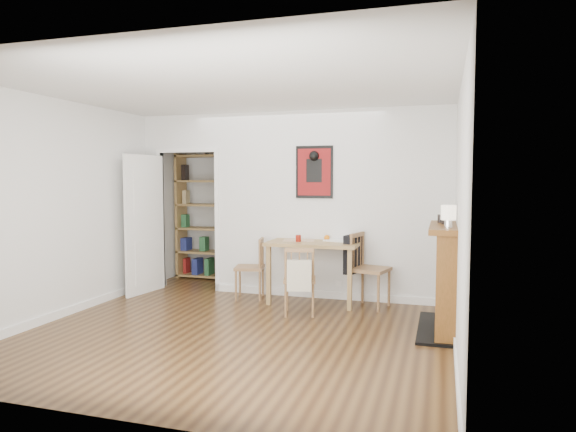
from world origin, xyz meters
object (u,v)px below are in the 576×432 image
(red_glass, at_px, (298,238))
(mantel_lamp, at_px, (449,214))
(dining_table, at_px, (314,249))
(ceramic_jar_b, at_px, (441,219))
(bookshelf, at_px, (203,217))
(fireplace, at_px, (447,275))
(chair_right, at_px, (369,269))
(ceramic_jar_a, at_px, (446,219))
(chair_front, at_px, (300,280))
(chair_left, at_px, (250,268))
(notebook, at_px, (338,241))
(orange_fruit, at_px, (327,238))

(red_glass, height_order, mantel_lamp, mantel_lamp)
(dining_table, relative_size, ceramic_jar_b, 13.09)
(bookshelf, height_order, fireplace, bookshelf)
(chair_right, bearing_deg, bookshelf, 157.95)
(ceramic_jar_a, bearing_deg, ceramic_jar_b, 107.33)
(fireplace, xyz_separation_m, mantel_lamp, (-0.00, -0.39, 0.69))
(chair_front, xyz_separation_m, fireplace, (1.71, -0.17, 0.19))
(dining_table, bearing_deg, chair_left, -175.84)
(mantel_lamp, xyz_separation_m, ceramic_jar_b, (-0.08, 0.68, -0.10))
(notebook, bearing_deg, mantel_lamp, -44.19)
(orange_fruit, distance_m, mantel_lamp, 2.13)
(chair_front, bearing_deg, fireplace, -5.72)
(chair_left, height_order, chair_front, chair_left)
(fireplace, distance_m, mantel_lamp, 0.79)
(chair_front, bearing_deg, mantel_lamp, -18.23)
(chair_right, bearing_deg, chair_front, -140.70)
(bookshelf, relative_size, red_glass, 22.73)
(notebook, bearing_deg, red_glass, -156.88)
(mantel_lamp, bearing_deg, chair_left, 155.69)
(chair_right, relative_size, orange_fruit, 12.69)
(dining_table, xyz_separation_m, bookshelf, (-2.19, 1.12, 0.30))
(red_glass, distance_m, ceramic_jar_b, 1.90)
(ceramic_jar_a, bearing_deg, notebook, 147.99)
(bookshelf, bearing_deg, notebook, -22.08)
(orange_fruit, bearing_deg, mantel_lamp, -41.75)
(chair_left, xyz_separation_m, bookshelf, (-1.28, 1.19, 0.60))
(fireplace, bearing_deg, bookshelf, 153.07)
(chair_right, bearing_deg, fireplace, -39.45)
(mantel_lamp, relative_size, ceramic_jar_a, 1.89)
(mantel_lamp, bearing_deg, fireplace, 89.90)
(chair_left, height_order, fireplace, fireplace)
(chair_front, bearing_deg, notebook, 68.29)
(red_glass, bearing_deg, ceramic_jar_a, -19.09)
(red_glass, height_order, ceramic_jar_b, ceramic_jar_b)
(mantel_lamp, relative_size, ceramic_jar_b, 2.54)
(ceramic_jar_a, bearing_deg, orange_fruit, 149.83)
(fireplace, bearing_deg, chair_front, 174.28)
(red_glass, bearing_deg, notebook, 23.12)
(chair_left, relative_size, chair_front, 1.00)
(chair_left, bearing_deg, ceramic_jar_a, -14.75)
(chair_front, distance_m, notebook, 0.94)
(chair_front, distance_m, mantel_lamp, 2.00)
(chair_right, xyz_separation_m, chair_front, (-0.75, -0.62, -0.07))
(mantel_lamp, bearing_deg, ceramic_jar_b, 96.41)
(red_glass, relative_size, ceramic_jar_a, 0.74)
(red_glass, distance_m, ceramic_jar_a, 2.01)
(chair_front, height_order, fireplace, fireplace)
(chair_right, xyz_separation_m, ceramic_jar_a, (0.94, -0.68, 0.72))
(chair_front, height_order, ceramic_jar_b, ceramic_jar_b)
(chair_front, xyz_separation_m, orange_fruit, (0.15, 0.83, 0.43))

